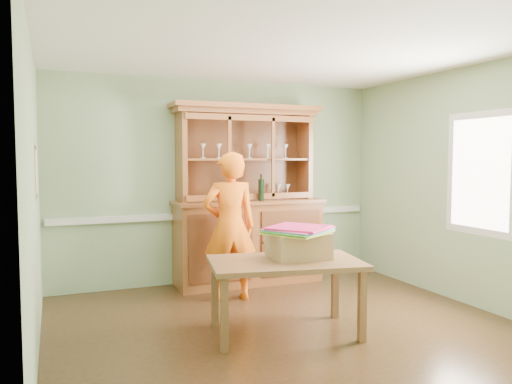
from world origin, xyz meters
name	(u,v)px	position (x,y,z in m)	size (l,w,h in m)	color
floor	(283,325)	(0.00, 0.00, 0.00)	(4.50, 4.50, 0.00)	#412A15
ceiling	(284,51)	(0.00, 0.00, 2.70)	(4.50, 4.50, 0.00)	white
wall_back	(220,181)	(0.00, 2.00, 1.35)	(4.50, 4.50, 0.00)	#8CA77D
wall_left	(34,198)	(-2.25, 0.00, 1.35)	(4.00, 4.00, 0.00)	#8CA77D
wall_right	(460,186)	(2.25, 0.00, 1.35)	(4.00, 4.00, 0.00)	#8CA77D
wall_front	(424,211)	(0.00, -2.00, 1.35)	(4.50, 4.50, 0.00)	#8CA77D
chair_rail	(221,215)	(0.00, 1.98, 0.90)	(4.41, 0.05, 0.08)	silver
framed_map	(37,172)	(-2.23, 0.30, 1.55)	(0.03, 0.60, 0.46)	#372016
window_panel	(479,173)	(2.23, -0.30, 1.50)	(0.03, 0.96, 1.36)	silver
china_hutch	(247,221)	(0.29, 1.73, 0.83)	(2.01, 0.66, 2.37)	brown
dining_table	(285,269)	(-0.09, -0.22, 0.62)	(1.54, 1.10, 0.71)	brown
cardboard_box	(298,245)	(0.07, -0.18, 0.83)	(0.54, 0.43, 0.25)	tan
kite_stack	(298,230)	(0.05, -0.22, 0.99)	(0.71, 0.71, 0.06)	gold
person	(230,226)	(-0.20, 1.05, 0.87)	(0.63, 0.42, 1.74)	orange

